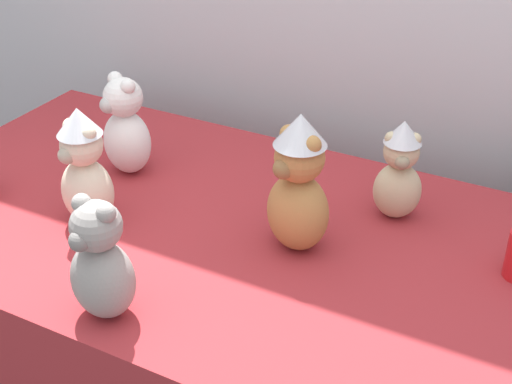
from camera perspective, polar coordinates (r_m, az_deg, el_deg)
display_table at (r=1.96m, az=0.00°, el=-12.07°), size 1.95×0.97×0.71m
teddy_bear_sand at (r=1.78m, az=11.16°, el=1.61°), size 0.15×0.14×0.26m
teddy_bear_snow at (r=1.98m, az=-10.17°, el=4.96°), size 0.18×0.17×0.28m
teddy_bear_caramel at (r=1.61m, az=3.34°, el=0.55°), size 0.19×0.17×0.34m
teddy_bear_ash at (r=1.46m, az=-12.07°, el=-5.46°), size 0.15×0.13×0.27m
teddy_bear_cream at (r=1.76m, az=-13.29°, el=1.82°), size 0.16×0.14×0.30m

